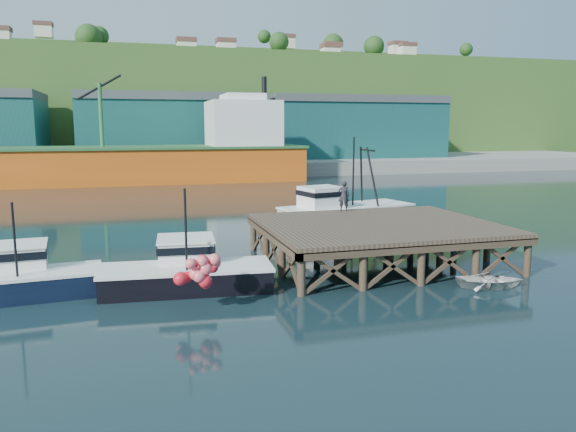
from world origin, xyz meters
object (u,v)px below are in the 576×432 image
object	(u,v)px
boat_navy	(20,277)
dockworker	(344,196)
boat_black	(187,270)
dinghy	(490,281)
trawler	(344,210)

from	to	relation	value
boat_navy	dockworker	world-z (taller)	boat_navy
boat_black	dinghy	size ratio (longest dim) A/B	2.61
boat_black	dockworker	size ratio (longest dim) A/B	4.19
boat_navy	dinghy	world-z (taller)	boat_navy
boat_black	dockworker	xyz separation A→B (m)	(10.08, 6.60, 2.19)
boat_navy	dinghy	xyz separation A→B (m)	(20.11, -4.36, -0.53)
dinghy	boat_navy	bearing A→B (deg)	94.75
boat_black	trawler	world-z (taller)	trawler
boat_black	dockworker	distance (m)	12.25
boat_navy	dockworker	bearing A→B (deg)	13.63
boat_black	dockworker	world-z (taller)	boat_black
boat_navy	dockworker	xyz separation A→B (m)	(17.03, 5.84, 2.20)
boat_navy	boat_black	world-z (taller)	boat_black
trawler	dinghy	distance (m)	15.62
dockworker	trawler	bearing A→B (deg)	-93.48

